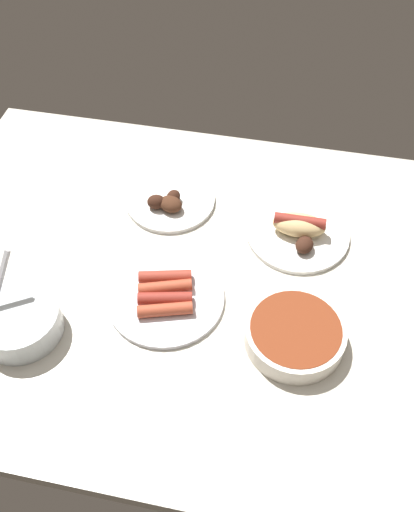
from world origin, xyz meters
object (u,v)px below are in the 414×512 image
at_px(plate_sausages, 165,296).
at_px(bowl_chili, 295,334).
at_px(plate_grilled_meat, 169,200).
at_px(plate_hotdog_assembled, 299,230).
at_px(bowl_coleslaw, 19,321).

relative_size(plate_sausages, bowl_chili, 1.24).
relative_size(plate_grilled_meat, plate_hotdog_assembled, 0.91).
distance_m(plate_sausages, plate_hotdog_assembled, 0.32).
xyz_separation_m(plate_sausages, plate_hotdog_assembled, (-0.24, -0.22, 0.01)).
height_order(plate_sausages, bowl_coleslaw, bowl_coleslaw).
height_order(plate_grilled_meat, bowl_chili, bowl_chili).
bearing_deg(plate_sausages, bowl_chili, 170.33).
bearing_deg(bowl_coleslaw, plate_hotdog_assembled, -144.74).
xyz_separation_m(plate_grilled_meat, plate_sausages, (-0.06, 0.26, 0.00)).
bearing_deg(plate_hotdog_assembled, plate_grilled_meat, -7.60).
height_order(plate_grilled_meat, plate_sausages, plate_grilled_meat).
height_order(bowl_chili, bowl_coleslaw, bowl_coleslaw).
bearing_deg(bowl_coleslaw, bowl_chili, -171.07).
relative_size(plate_sausages, plate_hotdog_assembled, 1.04).
bearing_deg(plate_grilled_meat, bowl_chili, 135.95).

